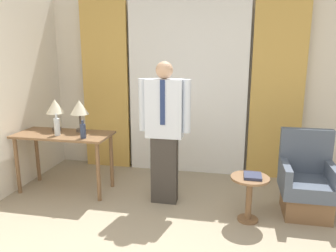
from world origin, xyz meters
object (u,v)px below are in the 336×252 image
object	(u,v)px
side_table	(249,191)
bottle_by_lamp	(57,126)
desk	(64,142)
table_lamp_right	(79,108)
bottle_near_edge	(83,131)
table_lamp_left	(55,108)
person	(164,128)
armchair	(306,185)
book	(253,176)

from	to	relation	value
side_table	bottle_by_lamp	bearing A→B (deg)	173.82
desk	table_lamp_right	xyz separation A→B (m)	(0.18, 0.14, 0.43)
bottle_by_lamp	bottle_near_edge	bearing A→B (deg)	-9.99
side_table	table_lamp_left	bearing A→B (deg)	168.94
person	side_table	size ratio (longest dim) A/B	3.36
bottle_near_edge	armchair	world-z (taller)	bottle_near_edge
armchair	side_table	distance (m)	0.72
table_lamp_right	bottle_by_lamp	xyz separation A→B (m)	(-0.20, -0.24, -0.20)
table_lamp_right	armchair	bearing A→B (deg)	-3.71
desk	armchair	distance (m)	3.03
bottle_near_edge	book	world-z (taller)	bottle_near_edge
person	book	world-z (taller)	person
table_lamp_left	armchair	distance (m)	3.28
person	armchair	size ratio (longest dim) A/B	1.80
bottle_near_edge	armchair	size ratio (longest dim) A/B	0.24
bottle_near_edge	person	bearing A→B (deg)	5.26
table_lamp_right	bottle_by_lamp	distance (m)	0.37
desk	table_lamp_right	bearing A→B (deg)	39.44
person	book	size ratio (longest dim) A/B	8.07
table_lamp_left	bottle_by_lamp	distance (m)	0.34
table_lamp_right	bottle_by_lamp	bearing A→B (deg)	-130.53
table_lamp_right	person	world-z (taller)	person
table_lamp_right	person	xyz separation A→B (m)	(1.19, -0.21, -0.16)
bottle_by_lamp	desk	bearing A→B (deg)	73.38
bottle_near_edge	bottle_by_lamp	world-z (taller)	bottle_by_lamp
desk	book	world-z (taller)	desk
table_lamp_right	book	bearing A→B (deg)	-12.70
table_lamp_right	armchair	xyz separation A→B (m)	(2.84, -0.18, -0.75)
bottle_by_lamp	book	world-z (taller)	bottle_by_lamp
side_table	bottle_near_edge	bearing A→B (deg)	174.56
table_lamp_left	book	size ratio (longest dim) A/B	1.99
table_lamp_left	table_lamp_right	bearing A→B (deg)	0.00
desk	table_lamp_left	size ratio (longest dim) A/B	2.93
armchair	book	bearing A→B (deg)	-153.01
bottle_by_lamp	book	bearing A→B (deg)	-6.17
desk	book	bearing A→B (deg)	-8.45
bottle_by_lamp	person	distance (m)	1.39
armchair	bottle_by_lamp	bearing A→B (deg)	-178.99
person	book	xyz separation A→B (m)	(1.03, -0.29, -0.41)
bottle_near_edge	bottle_by_lamp	size ratio (longest dim) A/B	0.81
desk	person	world-z (taller)	person
table_lamp_right	armchair	world-z (taller)	table_lamp_right
desk	book	xyz separation A→B (m)	(2.40, -0.36, -0.14)
book	side_table	bearing A→B (deg)	174.30
book	bottle_near_edge	bearing A→B (deg)	174.56
bottle_by_lamp	armchair	xyz separation A→B (m)	(3.04, 0.05, -0.56)
desk	side_table	distance (m)	2.42
table_lamp_right	armchair	size ratio (longest dim) A/B	0.44
table_lamp_left	armchair	world-z (taller)	table_lamp_left
table_lamp_right	bottle_near_edge	xyz separation A→B (m)	(0.18, -0.31, -0.22)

